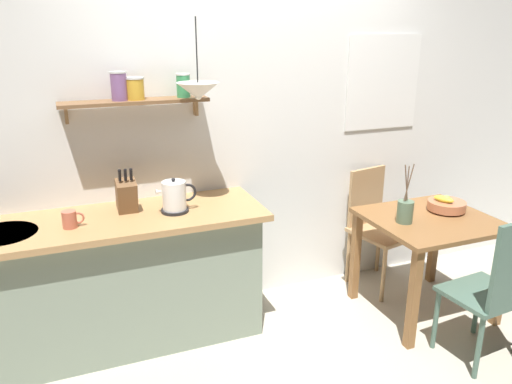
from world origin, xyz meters
TOP-DOWN VIEW (x-y plane):
  - ground_plane at (0.00, 0.00)m, footprint 14.00×14.00m
  - back_wall at (0.20, 0.65)m, footprint 6.80×0.11m
  - kitchen_counter at (-1.00, 0.32)m, footprint 1.83×0.63m
  - wall_shelf at (-0.78, 0.49)m, footprint 0.90×0.20m
  - dining_table at (1.07, -0.08)m, footprint 0.83×0.78m
  - dining_chair_near at (1.05, -0.72)m, footprint 0.47×0.43m
  - dining_chair_far at (0.98, 0.42)m, footprint 0.48×0.51m
  - fruit_bowl at (1.25, -0.02)m, footprint 0.26×0.26m
  - twig_vase at (0.84, -0.09)m, footprint 0.11×0.11m
  - electric_kettle at (-0.63, 0.26)m, footprint 0.25×0.17m
  - knife_block at (-0.91, 0.37)m, footprint 0.12×0.16m
  - coffee_mug_by_sink at (-1.25, 0.23)m, footprint 0.12×0.08m
  - pendant_lamp at (-0.45, 0.29)m, footprint 0.26×0.26m

SIDE VIEW (x-z plane):
  - ground_plane at x=0.00m, z-range 0.00..0.00m
  - kitchen_counter at x=-1.00m, z-range 0.01..0.89m
  - dining_chair_far at x=0.98m, z-range 0.05..0.98m
  - dining_chair_near at x=1.05m, z-range 0.04..1.01m
  - dining_table at x=1.07m, z-range 0.24..0.96m
  - fruit_bowl at x=1.25m, z-range 0.71..0.83m
  - twig_vase at x=0.84m, z-range 0.60..1.01m
  - coffee_mug_by_sink at x=-1.25m, z-range 0.88..0.98m
  - electric_kettle at x=-0.63m, z-range 0.87..1.09m
  - knife_block at x=-0.91m, z-range 0.85..1.14m
  - back_wall at x=0.20m, z-range 0.00..2.70m
  - wall_shelf at x=-0.78m, z-range 1.44..1.74m
  - pendant_lamp at x=-0.45m, z-range 1.38..1.85m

